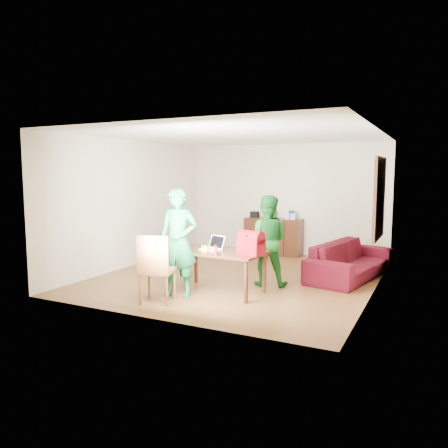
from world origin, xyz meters
The scene contains 10 objects.
room centered at (0.01, 0.13, 1.31)m, with size 5.20×5.70×2.90m.
table centered at (0.15, -1.14, 0.63)m, with size 1.57×0.93×0.71m.
chair centered at (-0.44, -2.08, 0.31)m, with size 0.60×0.59×1.08m.
person_near centered at (-0.33, -1.63, 0.89)m, with size 0.65×0.43×1.78m, color #156234.
person_far centered at (0.70, -0.34, 0.81)m, with size 0.79×0.61×1.62m, color #115017.
laptop centered at (0.01, -1.18, 0.76)m, with size 0.41×0.35×0.24m.
bananas centered at (0.08, -1.49, 0.74)m, with size 0.14×0.09×0.05m, color gold, non-canonical shape.
bottle centered at (0.28, -1.50, 0.80)m, with size 0.05×0.05×0.16m, color #5E2515.
red_bag centered at (0.79, -1.26, 0.87)m, with size 0.41×0.24×0.30m, color maroon.
sofa centered at (1.95, 0.91, 0.34)m, with size 2.31×0.90×0.68m, color #36070F.
Camera 1 is at (3.42, -7.55, 2.01)m, focal length 35.00 mm.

